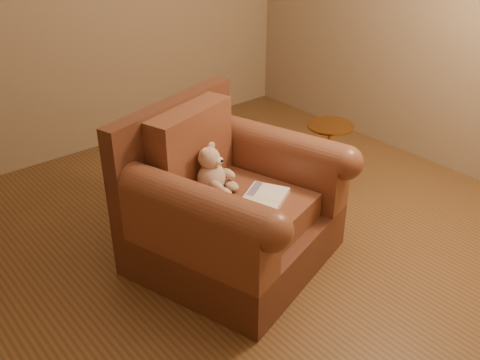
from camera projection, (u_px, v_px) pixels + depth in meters
floor at (244, 249)px, 3.39m from camera, size 4.00×4.00×0.00m
armchair at (228, 206)px, 3.16m from camera, size 1.28×1.24×0.94m
teddy_bear at (214, 174)px, 3.09m from camera, size 0.22×0.25×0.30m
guidebook at (262, 201)px, 3.02m from camera, size 0.43×0.37×0.03m
side_table at (328, 152)px, 4.02m from camera, size 0.35×0.35×0.48m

